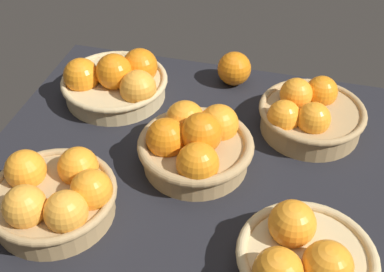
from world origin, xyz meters
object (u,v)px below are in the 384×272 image
Objects in this scene: basket_center at (195,144)px; basket_far_right at (55,196)px; basket_far_left at (304,259)px; basket_near_right at (116,82)px; basket_near_left at (309,114)px; loose_orange_front_gap at (234,69)px.

basket_far_right is at bearing 43.20° from basket_center.
basket_far_left is (-22.89, 21.02, -0.75)cm from basket_center.
basket_far_left is (-45.70, 37.91, -0.14)cm from basket_near_right.
basket_near_left is at bearing -139.34° from basket_far_right.
basket_center is at bearing -136.80° from basket_far_right.
loose_orange_front_gap is at bearing -153.04° from basket_near_right.
basket_near_right reaches higher than basket_far_left.
loose_orange_front_gap is (-1.97, -29.49, -0.88)cm from basket_center.
basket_far_right is at bearing 94.01° from basket_near_right.
basket_far_right is 2.85× the size of loose_orange_front_gap.
basket_far_left is at bearing 140.32° from basket_near_right.
basket_center is at bearing 143.47° from basket_near_right.
loose_orange_front_gap is (18.58, -13.46, -0.28)cm from basket_near_left.
basket_near_right is at bearing -39.68° from basket_far_left.
basket_far_right is (40.83, 35.07, 0.23)cm from basket_near_left.
basket_near_left reaches higher than basket_far_left.
basket_far_left is at bearing 177.38° from basket_far_right.
basket_near_right is 28.38cm from basket_center.
loose_orange_front_gap is (-24.78, -12.60, -0.27)cm from basket_near_right.
basket_near_right is 1.07× the size of basket_center.
basket_near_left is 1.00× the size of basket_far_left.
loose_orange_front_gap is at bearing -67.50° from basket_far_left.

